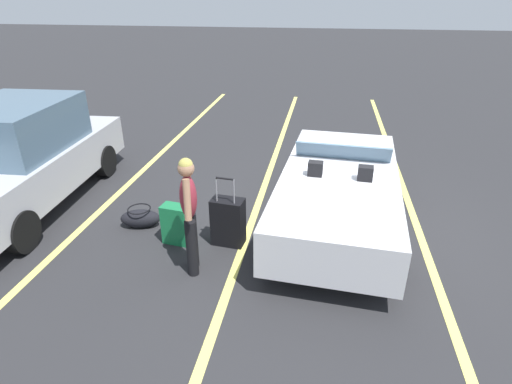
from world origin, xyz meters
TOP-DOWN VIEW (x-y plane):
  - ground_plane at (0.00, 0.00)m, footprint 80.00×80.00m
  - lot_line_near at (0.00, -1.32)m, footprint 18.00×0.12m
  - lot_line_mid at (0.00, 1.38)m, footprint 18.00×0.12m
  - lot_line_far at (0.00, 4.08)m, footprint 18.00×0.12m
  - convertible_car at (0.21, -0.02)m, footprint 4.25×2.06m
  - suitcase_large_black at (-0.82, 1.61)m, footprint 0.35×0.51m
  - suitcase_medium_bright at (-0.92, 2.40)m, footprint 0.29×0.43m
  - duffel_bag at (-0.59, 3.13)m, footprint 0.44×0.69m
  - traveler_person at (-1.56, 1.94)m, footprint 0.60×0.30m
  - parked_sedan_near at (-0.15, 5.46)m, footprint 4.60×2.07m

SIDE VIEW (x-z plane):
  - ground_plane at x=0.00m, z-range 0.00..0.00m
  - lot_line_near at x=0.00m, z-range 0.00..0.00m
  - lot_line_mid at x=0.00m, z-range 0.00..0.00m
  - lot_line_far at x=0.00m, z-range 0.00..0.00m
  - duffel_bag at x=-0.59m, z-range -0.01..0.33m
  - suitcase_medium_bright at x=-0.92m, z-range 0.00..0.62m
  - suitcase_large_black at x=-0.82m, z-range -0.19..0.93m
  - convertible_car at x=0.21m, z-range -0.03..1.21m
  - parked_sedan_near at x=-0.15m, z-range -0.02..1.80m
  - traveler_person at x=-1.56m, z-range 0.10..1.76m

